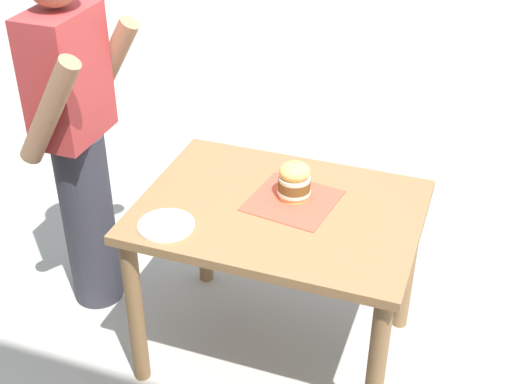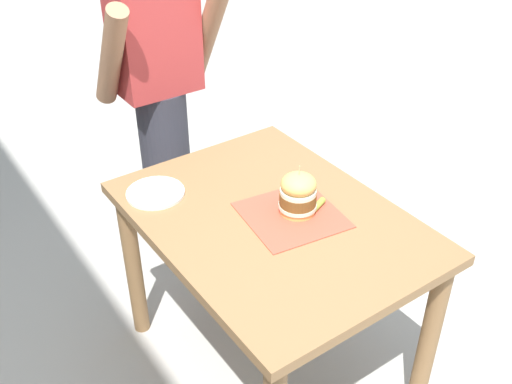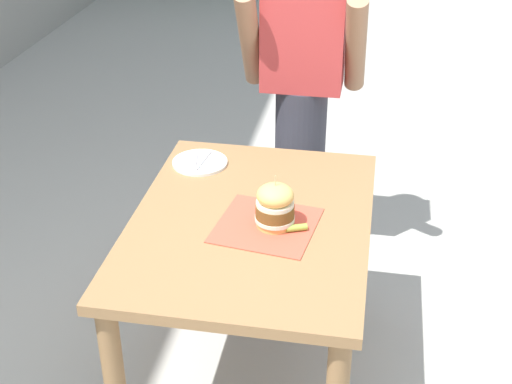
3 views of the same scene
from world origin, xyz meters
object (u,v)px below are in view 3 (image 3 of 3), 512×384
Objects in this scene: patio_table at (251,249)px; diner_across_table at (302,90)px; sandwich at (275,206)px; pickle_spear at (296,228)px; side_plate_with_forks at (200,162)px.

diner_across_table reaches higher than patio_table.
pickle_spear is (0.08, -0.02, -0.07)m from sandwich.
patio_table is 0.98m from diner_across_table.
diner_across_table reaches higher than pickle_spear.
sandwich is 0.87× the size of side_plate_with_forks.
patio_table is 0.48m from side_plate_with_forks.
sandwich reaches higher than patio_table.
sandwich reaches higher than pickle_spear.
side_plate_with_forks is at bearing 126.87° from patio_table.
sandwich is 0.99m from diner_across_table.
patio_table is at bearing 161.31° from pickle_spear.
side_plate_with_forks is at bearing -119.81° from diner_across_table.
patio_table is 0.23m from sandwich.
side_plate_with_forks is at bearing 136.22° from pickle_spear.
pickle_spear is at bearing -18.69° from patio_table.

